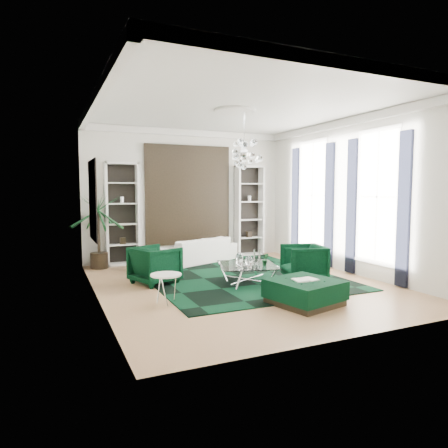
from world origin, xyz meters
name	(u,v)px	position (x,y,z in m)	size (l,w,h in m)	color
floor	(240,284)	(0.00, 0.00, -0.01)	(6.00, 7.00, 0.02)	tan
ceiling	(241,107)	(0.00, 0.00, 3.81)	(6.00, 7.00, 0.02)	white
wall_back	(188,195)	(0.00, 3.51, 1.90)	(6.00, 0.02, 3.80)	silver
wall_front	(356,202)	(0.00, -3.51, 1.90)	(6.00, 0.02, 3.80)	silver
wall_left	(95,199)	(-3.01, 0.00, 1.90)	(0.02, 7.00, 3.80)	silver
wall_right	(350,196)	(3.01, 0.00, 1.90)	(0.02, 7.00, 3.80)	silver
crown_molding	(241,112)	(0.00, 0.00, 3.70)	(6.00, 7.00, 0.18)	white
ceiling_medallion	(235,111)	(0.00, 0.30, 3.77)	(0.90, 0.90, 0.05)	white
tapestry	(188,195)	(0.00, 3.46, 1.90)	(2.50, 0.06, 2.80)	black
shelving_left	(122,214)	(-1.95, 3.31, 1.40)	(0.90, 0.38, 2.80)	white
shelving_right	(249,211)	(1.95, 3.31, 1.40)	(0.90, 0.38, 2.80)	white
painting	(93,200)	(-2.97, 0.60, 1.85)	(0.04, 1.30, 1.60)	black
window_near	(377,197)	(2.99, -0.90, 1.90)	(0.03, 1.10, 2.90)	white
curtain_near_a	(404,210)	(2.96, -1.68, 1.65)	(0.07, 0.30, 3.25)	black
curtain_near_b	(351,207)	(2.96, -0.12, 1.65)	(0.07, 0.30, 3.25)	black
window_far	(312,195)	(2.99, 1.50, 1.90)	(0.03, 1.10, 2.90)	white
curtain_far_a	(329,205)	(2.96, 0.72, 1.65)	(0.07, 0.30, 3.25)	black
curtain_far_b	(295,203)	(2.96, 2.28, 1.65)	(0.07, 0.30, 3.25)	black
rug	(237,275)	(0.30, 0.75, 0.01)	(4.20, 5.00, 0.02)	black
sofa	(196,250)	(0.00, 2.80, 0.35)	(2.40, 0.94, 0.70)	white
armchair_left	(155,265)	(-1.69, 0.82, 0.41)	(0.88, 0.91, 0.83)	black
armchair_right	(304,262)	(1.47, -0.27, 0.41)	(0.87, 0.90, 0.82)	black
coffee_table	(247,274)	(0.18, 0.00, 0.21)	(1.21, 1.21, 0.42)	white
ottoman_side	(155,263)	(-1.35, 2.20, 0.20)	(0.90, 0.90, 0.40)	black
ottoman_front	(305,292)	(0.37, -1.87, 0.22)	(1.11, 1.11, 0.44)	black
book	(305,279)	(0.37, -1.87, 0.46)	(0.44, 0.30, 0.03)	white
side_table	(166,289)	(-1.91, -0.84, 0.27)	(0.56, 0.56, 0.54)	white
palm	(98,221)	(-2.61, 3.06, 1.24)	(1.55, 1.55, 2.48)	#185228
chandelier	(244,153)	(0.12, 0.09, 2.85)	(0.80, 0.80, 0.72)	white
table_plant	(265,259)	(0.48, -0.25, 0.55)	(0.15, 0.12, 0.27)	#185228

